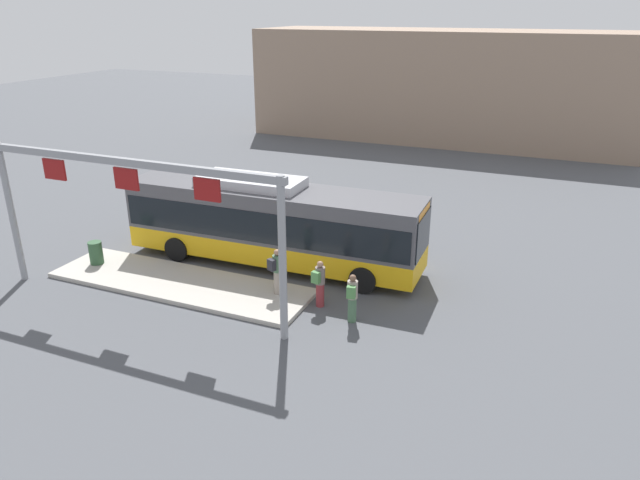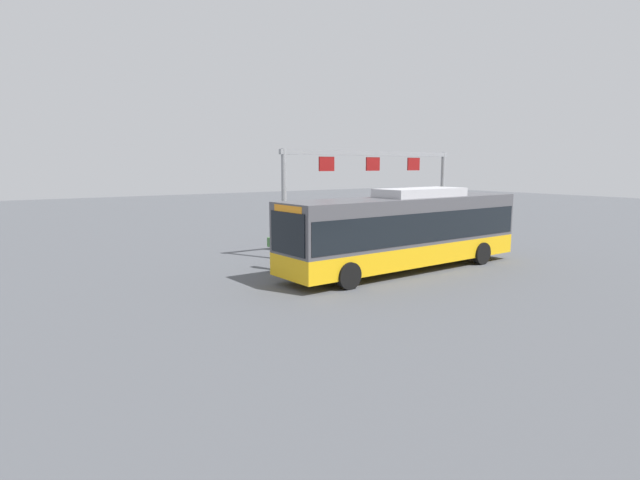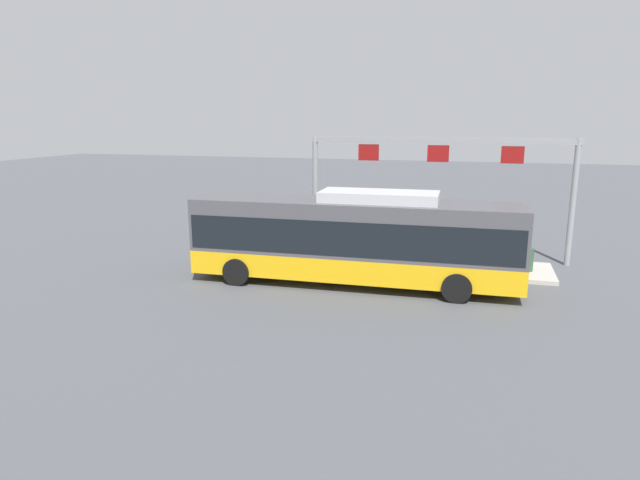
% 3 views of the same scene
% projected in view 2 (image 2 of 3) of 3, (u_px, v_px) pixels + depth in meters
% --- Properties ---
extents(ground_plane, '(120.00, 120.00, 0.00)m').
position_uv_depth(ground_plane, '(404.00, 270.00, 21.74)').
color(ground_plane, '#4C4F54').
extents(platform_curb, '(10.00, 2.80, 0.16)m').
position_uv_depth(platform_curb, '(392.00, 253.00, 25.57)').
color(platform_curb, '#B2ADA3').
rests_on(platform_curb, ground).
extents(bus_main, '(11.91, 2.92, 3.46)m').
position_uv_depth(bus_main, '(405.00, 228.00, 21.48)').
color(bus_main, '#EAAD14').
rests_on(bus_main, ground).
extents(person_boarding, '(0.40, 0.57, 1.67)m').
position_uv_depth(person_boarding, '(309.00, 248.00, 21.97)').
color(person_boarding, maroon).
rests_on(person_boarding, ground).
extents(person_waiting_near, '(0.40, 0.57, 1.67)m').
position_uv_depth(person_waiting_near, '(274.00, 249.00, 21.64)').
color(person_waiting_near, '#476B4C').
rests_on(person_waiting_near, ground).
extents(person_waiting_mid, '(0.48, 0.60, 1.67)m').
position_uv_depth(person_waiting_mid, '(338.00, 241.00, 22.87)').
color(person_waiting_mid, gray).
rests_on(person_waiting_mid, platform_curb).
extents(platform_sign_gantry, '(11.29, 0.24, 5.20)m').
position_uv_depth(platform_sign_gantry, '(373.00, 177.00, 26.65)').
color(platform_sign_gantry, gray).
rests_on(platform_sign_gantry, ground).
extents(trash_bin, '(0.52, 0.52, 0.90)m').
position_uv_depth(trash_bin, '(446.00, 236.00, 27.68)').
color(trash_bin, '#2D5133').
rests_on(trash_bin, platform_curb).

